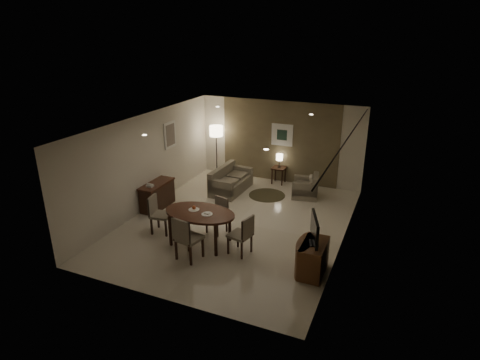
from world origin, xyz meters
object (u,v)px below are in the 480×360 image
at_px(chair_far, 216,216).
at_px(side_table, 279,175).
at_px(dining_table, 200,228).
at_px(floor_lamp, 217,151).
at_px(armchair, 305,186).
at_px(tv_cabinet, 313,258).
at_px(console_desk, 157,195).
at_px(chair_near, 189,237).
at_px(sofa, 231,180).
at_px(chair_right, 240,234).
at_px(chair_left, 161,215).

distance_m(chair_far, side_table, 3.93).
relative_size(dining_table, floor_lamp, 0.98).
xyz_separation_m(armchair, floor_lamp, (-3.31, 0.61, 0.53)).
bearing_deg(tv_cabinet, chair_far, 162.88).
relative_size(console_desk, side_table, 2.17).
bearing_deg(armchair, floor_lamp, -110.67).
height_order(chair_near, chair_far, chair_near).
relative_size(dining_table, sofa, 1.07).
relative_size(tv_cabinet, chair_near, 0.86).
distance_m(chair_far, chair_right, 1.17).
distance_m(chair_right, side_table, 4.65).
relative_size(side_table, floor_lamp, 0.31).
bearing_deg(side_table, tv_cabinet, -64.13).
distance_m(chair_near, chair_far, 1.34).
distance_m(dining_table, floor_lamp, 4.74).
distance_m(tv_cabinet, sofa, 4.91).
bearing_deg(dining_table, chair_far, 79.48).
distance_m(sofa, floor_lamp, 1.60).
bearing_deg(chair_right, chair_far, -113.80).
relative_size(chair_far, floor_lamp, 0.50).
height_order(tv_cabinet, floor_lamp, floor_lamp).
bearing_deg(armchair, chair_right, -18.16).
relative_size(chair_far, sofa, 0.55).
bearing_deg(floor_lamp, chair_near, -70.25).
height_order(chair_far, side_table, chair_far).
height_order(console_desk, armchair, console_desk).
xyz_separation_m(dining_table, chair_right, (1.05, -0.06, 0.07)).
relative_size(tv_cabinet, sofa, 0.55).
bearing_deg(chair_right, side_table, -160.20).
bearing_deg(chair_right, chair_left, -81.40).
bearing_deg(chair_near, chair_far, -79.68).
height_order(chair_right, sofa, chair_right).
height_order(console_desk, floor_lamp, floor_lamp).
distance_m(chair_near, armchair, 4.73).
distance_m(chair_left, armchair, 4.59).
distance_m(chair_near, chair_right, 1.15).
xyz_separation_m(console_desk, dining_table, (2.11, -1.31, 0.03)).
distance_m(console_desk, floor_lamp, 3.15).
xyz_separation_m(chair_left, armchair, (2.75, 3.68, -0.13)).
bearing_deg(side_table, dining_table, -96.13).
height_order(chair_left, side_table, chair_left).
relative_size(chair_near, floor_lamp, 0.59).
bearing_deg(tv_cabinet, side_table, 115.87).
bearing_deg(tv_cabinet, chair_near, -168.98).
height_order(chair_near, chair_left, chair_near).
bearing_deg(chair_right, floor_lamp, -135.23).
height_order(chair_near, chair_right, chair_near).
xyz_separation_m(tv_cabinet, side_table, (-2.30, 4.73, -0.07)).
height_order(chair_far, chair_right, chair_right).
height_order(console_desk, side_table, console_desk).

